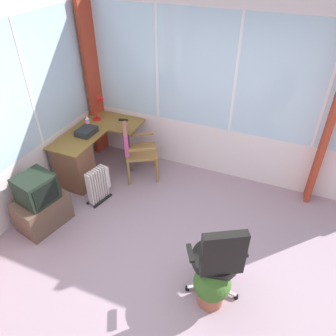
% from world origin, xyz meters
% --- Properties ---
extents(ground, '(5.08, 5.66, 0.06)m').
position_xyz_m(ground, '(0.00, 0.00, -0.03)').
color(ground, gray).
extents(east_window_panel, '(0.07, 4.66, 2.63)m').
position_xyz_m(east_window_panel, '(2.07, 0.00, 1.31)').
color(east_window_panel, silver).
rests_on(east_window_panel, ground).
extents(curtain_corner, '(0.34, 0.12, 2.53)m').
position_xyz_m(curtain_corner, '(1.94, 2.23, 1.26)').
color(curtain_corner, '#A63823').
rests_on(curtain_corner, ground).
extents(curtain_east_far, '(0.34, 0.10, 2.53)m').
position_xyz_m(curtain_east_far, '(1.99, -1.28, 1.26)').
color(curtain_east_far, '#A63823').
rests_on(curtain_east_far, ground).
extents(desk, '(1.38, 0.93, 0.73)m').
position_xyz_m(desk, '(0.95, 2.02, 0.40)').
color(desk, olive).
rests_on(desk, ground).
extents(desk_lamp, '(0.22, 0.19, 0.40)m').
position_xyz_m(desk_lamp, '(1.77, 2.05, 0.99)').
color(desk_lamp, red).
rests_on(desk_lamp, desk).
extents(tv_remote, '(0.08, 0.16, 0.02)m').
position_xyz_m(tv_remote, '(1.82, 1.69, 0.74)').
color(tv_remote, black).
rests_on(tv_remote, desk).
extents(spray_bottle, '(0.06, 0.06, 0.22)m').
position_xyz_m(spray_bottle, '(1.39, 2.06, 0.83)').
color(spray_bottle, pink).
rests_on(spray_bottle, desk).
extents(paper_tray, '(0.31, 0.24, 0.09)m').
position_xyz_m(paper_tray, '(1.23, 1.98, 0.77)').
color(paper_tray, '#26292B').
rests_on(paper_tray, desk).
extents(wooden_armchair, '(0.66, 0.66, 0.89)m').
position_xyz_m(wooden_armchair, '(1.42, 1.31, 0.57)').
color(wooden_armchair, olive).
rests_on(wooden_armchair, ground).
extents(office_chair, '(0.59, 0.62, 1.05)m').
position_xyz_m(office_chair, '(-0.14, -0.47, 0.60)').
color(office_chair, '#B7B7BF').
rests_on(office_chair, ground).
extents(tv_on_stand, '(0.72, 0.57, 0.79)m').
position_xyz_m(tv_on_stand, '(0.01, 1.93, 0.35)').
color(tv_on_stand, brown).
rests_on(tv_on_stand, ground).
extents(space_heater, '(0.41, 0.24, 0.54)m').
position_xyz_m(space_heater, '(0.72, 1.51, 0.27)').
color(space_heater, silver).
rests_on(space_heater, ground).
extents(potted_plant, '(0.39, 0.39, 0.51)m').
position_xyz_m(potted_plant, '(-0.23, -0.46, 0.29)').
color(potted_plant, '#A35941').
rests_on(potted_plant, ground).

